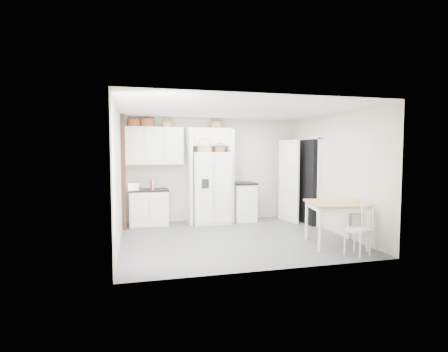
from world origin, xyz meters
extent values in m
plane|color=#424242|center=(0.00, 0.00, 0.00)|extent=(4.50, 4.50, 0.00)
plane|color=white|center=(0.00, 0.00, 2.60)|extent=(4.50, 4.50, 0.00)
plane|color=#B0AB9A|center=(0.00, 2.00, 1.30)|extent=(4.50, 0.00, 4.50)
plane|color=#B0AB9A|center=(-2.25, 0.00, 1.30)|extent=(0.00, 4.00, 4.00)
plane|color=#B0AB9A|center=(2.25, 0.00, 1.30)|extent=(0.00, 4.00, 4.00)
cube|color=white|center=(-0.15, 1.62, 0.87)|extent=(0.90, 0.73, 1.74)
cube|color=white|center=(-1.65, 1.70, 0.41)|extent=(0.89, 0.56, 0.83)
cube|color=white|center=(0.72, 1.70, 0.47)|extent=(0.53, 0.64, 0.94)
cube|color=#AB7949|center=(1.70, -0.98, 0.41)|extent=(1.16, 1.16, 0.82)
cube|color=white|center=(1.71, -1.65, 0.44)|extent=(0.54, 0.52, 0.87)
cube|color=black|center=(-1.65, 1.70, 0.85)|extent=(0.93, 0.60, 0.04)
cube|color=black|center=(0.72, 1.70, 0.96)|extent=(0.57, 0.68, 0.04)
cube|color=silver|center=(-1.99, 1.62, 0.95)|extent=(0.25, 0.16, 0.17)
cube|color=maroon|center=(-1.59, 1.62, 0.98)|extent=(0.06, 0.15, 0.22)
cube|color=beige|center=(-1.54, 1.62, 0.99)|extent=(0.07, 0.16, 0.24)
cylinder|color=brown|center=(-1.96, 1.83, 2.44)|extent=(0.30, 0.30, 0.17)
cylinder|color=brown|center=(-1.64, 1.83, 2.45)|extent=(0.33, 0.33, 0.19)
cylinder|color=#996232|center=(-1.18, 1.83, 2.42)|extent=(0.26, 0.26, 0.15)
cylinder|color=#996232|center=(0.04, 1.83, 2.43)|extent=(0.28, 0.28, 0.16)
cylinder|color=#996232|center=(-0.31, 1.52, 1.84)|extent=(0.34, 0.34, 0.18)
cylinder|color=brown|center=(0.07, 1.52, 1.81)|extent=(0.23, 0.23, 0.13)
cube|color=white|center=(-1.50, 1.83, 1.90)|extent=(1.40, 0.34, 0.90)
cube|color=white|center=(-0.15, 1.83, 2.12)|extent=(1.12, 0.34, 0.45)
cube|color=white|center=(-0.66, 1.70, 1.15)|extent=(0.08, 0.60, 2.30)
cube|color=white|center=(0.36, 1.70, 1.15)|extent=(0.08, 0.60, 2.30)
cube|color=#3A2316|center=(-2.20, 1.35, 1.30)|extent=(0.09, 0.09, 2.60)
cube|color=black|center=(2.16, 1.00, 1.02)|extent=(0.18, 0.85, 2.05)
cube|color=white|center=(1.80, 1.33, 1.02)|extent=(0.21, 0.79, 2.05)
camera|label=1|loc=(-1.93, -6.76, 1.77)|focal=28.00mm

